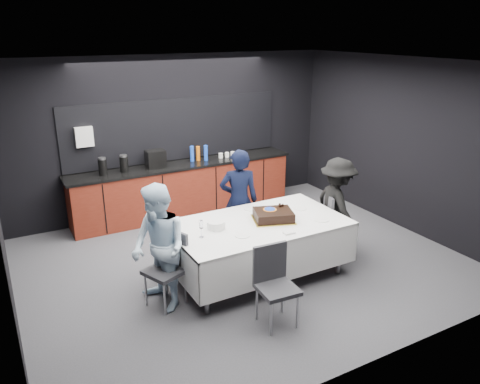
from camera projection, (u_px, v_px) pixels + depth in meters
name	position (u px, v px, depth m)	size (l,w,h in m)	color
ground	(243.00, 262.00, 6.79)	(6.00, 6.00, 0.00)	#48484D
room_shell	(244.00, 137.00, 6.17)	(6.04, 5.04, 2.82)	white
kitchenette	(183.00, 185.00, 8.43)	(4.10, 0.64, 2.05)	#5A190E
party_table	(258.00, 232.00, 6.25)	(2.32, 1.32, 0.78)	#99999E
cake_assembly	(273.00, 215.00, 6.25)	(0.65, 0.59, 0.17)	gold
plate_stack	(216.00, 225.00, 5.99)	(0.24, 0.24, 0.10)	white
loose_plate_near	(242.00, 235.00, 5.79)	(0.19, 0.19, 0.01)	white
loose_plate_right_a	(300.00, 208.00, 6.66)	(0.19, 0.19, 0.01)	white
loose_plate_right_b	(321.00, 219.00, 6.28)	(0.22, 0.22, 0.01)	white
loose_plate_far	(251.00, 209.00, 6.65)	(0.21, 0.21, 0.01)	white
fork_pile	(289.00, 233.00, 5.86)	(0.14, 0.09, 0.02)	white
champagne_flute	(201.00, 225.00, 5.70)	(0.06, 0.06, 0.22)	white
chair_left	(169.00, 263.00, 5.65)	(0.55, 0.55, 0.92)	#2F2F34
chair_right	(335.00, 219.00, 6.92)	(0.55, 0.55, 0.92)	#2F2F34
chair_near	(274.00, 279.00, 5.28)	(0.45, 0.45, 0.92)	#2F2F34
person_center	(239.00, 201.00, 6.94)	(0.57, 0.38, 1.58)	black
person_left	(159.00, 248.00, 5.48)	(0.75, 0.59, 1.55)	#C7E4FB
person_right	(337.00, 206.00, 6.89)	(0.94, 0.54, 1.46)	black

